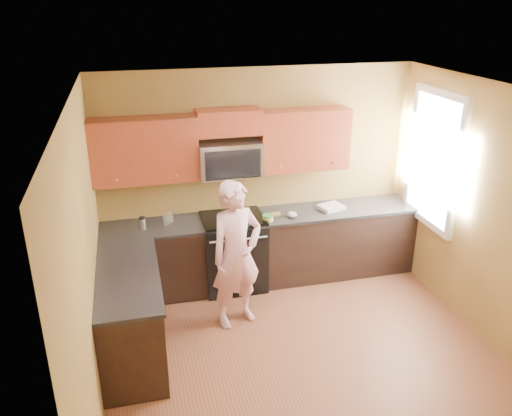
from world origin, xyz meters
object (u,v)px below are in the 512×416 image
object	(u,v)px
stove	(233,252)
travel_mug	(143,230)
microwave	(230,175)
butter_tub	(268,221)
woman	(236,255)
frying_pan	(240,225)

from	to	relation	value
stove	travel_mug	distance (m)	1.18
microwave	travel_mug	distance (m)	1.22
butter_tub	microwave	bearing A→B (deg)	145.60
microwave	butter_tub	distance (m)	0.72
microwave	travel_mug	bearing A→B (deg)	-171.56
stove	woman	xyz separation A→B (m)	(-0.13, -0.79, 0.37)
frying_pan	butter_tub	size ratio (longest dim) A/B	3.18
woman	travel_mug	bearing A→B (deg)	121.78
woman	travel_mug	world-z (taller)	woman
microwave	woman	distance (m)	1.11
microwave	butter_tub	bearing A→B (deg)	-34.40
stove	butter_tub	bearing A→B (deg)	-20.65
stove	microwave	size ratio (longest dim) A/B	1.25
microwave	woman	world-z (taller)	woman
stove	woman	world-z (taller)	woman
microwave	woman	bearing A→B (deg)	-97.82
frying_pan	butter_tub	distance (m)	0.39
frying_pan	butter_tub	world-z (taller)	frying_pan
frying_pan	travel_mug	world-z (taller)	travel_mug
microwave	woman	xyz separation A→B (m)	(-0.13, -0.92, -0.60)
frying_pan	stove	bearing A→B (deg)	116.51
frying_pan	travel_mug	size ratio (longest dim) A/B	2.74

